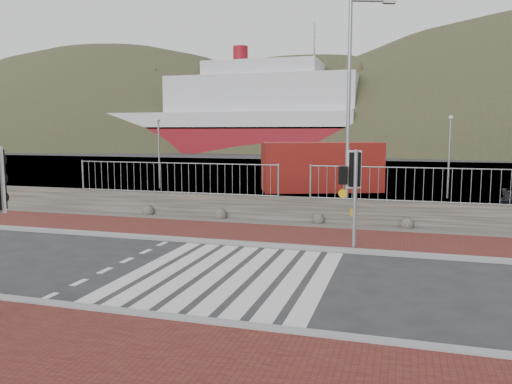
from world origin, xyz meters
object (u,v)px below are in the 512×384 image
(ferry, at_px, (226,119))
(streetlight, at_px, (352,98))
(shipping_container, at_px, (321,167))
(traffic_signal_far, at_px, (354,178))

(ferry, height_order, streetlight, ferry)
(ferry, xyz_separation_m, shipping_container, (24.02, -50.61, -4.00))
(ferry, xyz_separation_m, streetlight, (26.59, -59.75, -0.80))
(traffic_signal_far, distance_m, shipping_container, 14.37)
(ferry, distance_m, traffic_signal_far, 70.17)
(traffic_signal_far, xyz_separation_m, streetlight, (-0.58, 4.86, 2.51))
(traffic_signal_far, distance_m, streetlight, 5.50)
(ferry, relative_size, traffic_signal_far, 17.64)
(ferry, xyz_separation_m, traffic_signal_far, (27.16, -64.61, -3.31))
(shipping_container, bearing_deg, ferry, 94.42)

